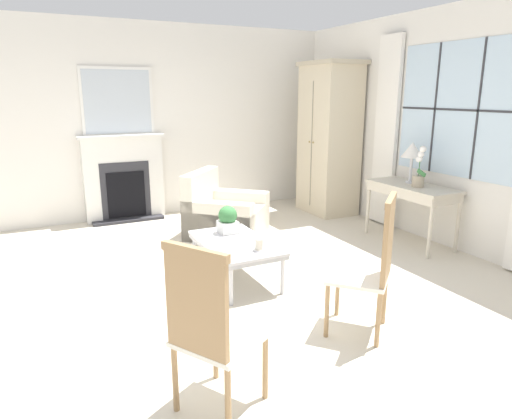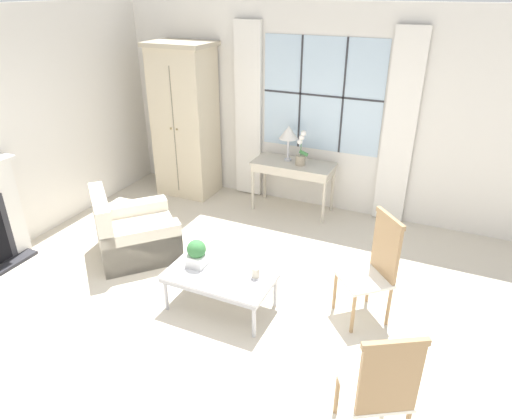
# 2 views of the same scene
# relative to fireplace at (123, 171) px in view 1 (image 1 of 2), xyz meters

# --- Properties ---
(ground_plane) EXTENTS (14.00, 14.00, 0.00)m
(ground_plane) POSITION_rel_fireplace_xyz_m (2.91, 0.27, -0.72)
(ground_plane) COLOR beige
(wall_back_windowed) EXTENTS (7.20, 0.14, 2.80)m
(wall_back_windowed) POSITION_rel_fireplace_xyz_m (2.91, 3.29, 0.67)
(wall_back_windowed) COLOR silver
(wall_back_windowed) RESTS_ON ground_plane
(wall_left) EXTENTS (0.06, 7.20, 2.80)m
(wall_left) POSITION_rel_fireplace_xyz_m (-0.12, 0.87, 0.68)
(wall_left) COLOR silver
(wall_left) RESTS_ON ground_plane
(fireplace) EXTENTS (0.34, 1.19, 2.17)m
(fireplace) POSITION_rel_fireplace_xyz_m (0.00, 0.00, 0.00)
(fireplace) COLOR #2D2D33
(fireplace) RESTS_ON ground_plane
(armoire) EXTENTS (0.92, 0.67, 2.26)m
(armoire) POSITION_rel_fireplace_xyz_m (0.93, 2.91, 0.41)
(armoire) COLOR beige
(armoire) RESTS_ON ground_plane
(console_table) EXTENTS (1.14, 0.51, 0.73)m
(console_table) POSITION_rel_fireplace_xyz_m (2.66, 2.95, -0.08)
(console_table) COLOR beige
(console_table) RESTS_ON ground_plane
(table_lamp) EXTENTS (0.27, 0.27, 0.50)m
(table_lamp) POSITION_rel_fireplace_xyz_m (2.55, 3.01, 0.40)
(table_lamp) COLOR silver
(table_lamp) RESTS_ON console_table
(potted_orchid) EXTENTS (0.18, 0.14, 0.49)m
(potted_orchid) POSITION_rel_fireplace_xyz_m (2.77, 2.92, 0.18)
(potted_orchid) COLOR tan
(potted_orchid) RESTS_ON console_table
(armchair_upholstered) EXTENTS (1.28, 1.27, 0.83)m
(armchair_upholstered) POSITION_rel_fireplace_xyz_m (1.34, 1.02, -0.46)
(armchair_upholstered) COLOR beige
(armchair_upholstered) RESTS_ON ground_plane
(side_chair_wooden) EXTENTS (0.62, 0.62, 1.09)m
(side_chair_wooden) POSITION_rel_fireplace_xyz_m (4.20, 1.06, -0.13)
(side_chair_wooden) COLOR white
(side_chair_wooden) RESTS_ON ground_plane
(accent_chair_wooden) EXTENTS (0.60, 0.60, 1.06)m
(accent_chair_wooden) POSITION_rel_fireplace_xyz_m (4.53, -0.38, -0.15)
(accent_chair_wooden) COLOR white
(accent_chair_wooden) RESTS_ON ground_plane
(coffee_table) EXTENTS (1.08, 0.62, 0.41)m
(coffee_table) POSITION_rel_fireplace_xyz_m (2.79, 0.54, -0.36)
(coffee_table) COLOR #BCBCC1
(coffee_table) RESTS_ON ground_plane
(potted_plant_small) EXTENTS (0.19, 0.19, 0.29)m
(potted_plant_small) POSITION_rel_fireplace_xyz_m (2.51, 0.58, -0.18)
(potted_plant_small) COLOR white
(potted_plant_small) RESTS_ON coffee_table
(pillar_candle) EXTENTS (0.11, 0.11, 0.13)m
(pillar_candle) POSITION_rel_fireplace_xyz_m (3.14, 0.63, -0.27)
(pillar_candle) COLOR silver
(pillar_candle) RESTS_ON coffee_table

